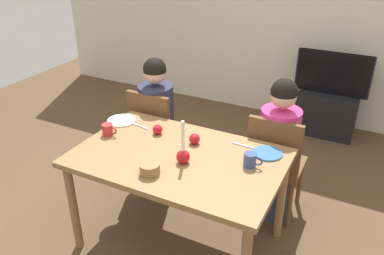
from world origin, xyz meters
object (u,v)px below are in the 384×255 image
(plate_right, at_px, (267,153))
(apple_by_left_plate, at_px, (158,130))
(dining_table, at_px, (179,166))
(chair_left, at_px, (155,131))
(tv_stand, at_px, (326,113))
(mug_right, at_px, (250,160))
(person_right_child, at_px, (277,153))
(plate_left, at_px, (122,120))
(candle_centerpiece, at_px, (183,154))
(bowl_walnuts, at_px, (150,169))
(tv, at_px, (333,73))
(person_left_child, at_px, (157,124))
(mug_left, at_px, (108,130))
(apple_near_candle, at_px, (195,139))
(chair_right, at_px, (275,161))

(plate_right, bearing_deg, apple_by_left_plate, -173.77)
(dining_table, xyz_separation_m, apple_by_left_plate, (-0.29, 0.20, 0.12))
(chair_left, bearing_deg, tv_stand, 54.44)
(mug_right, bearing_deg, person_right_child, 85.66)
(plate_left, bearing_deg, candle_centerpiece, -23.66)
(apple_by_left_plate, bearing_deg, bowl_walnuts, -63.91)
(chair_left, xyz_separation_m, mug_right, (1.04, -0.51, 0.28))
(plate_right, relative_size, mug_right, 1.60)
(dining_table, relative_size, plate_left, 6.18)
(chair_left, height_order, bowl_walnuts, chair_left)
(tv, bearing_deg, tv_stand, -90.00)
(dining_table, height_order, person_right_child, person_right_child)
(person_left_child, height_order, bowl_walnuts, person_left_child)
(mug_left, bearing_deg, bowl_walnuts, -27.97)
(plate_right, relative_size, bowl_walnuts, 1.57)
(tv, distance_m, apple_by_left_plate, 2.30)
(dining_table, bearing_deg, bowl_walnuts, -101.96)
(person_left_child, height_order, apple_near_candle, person_left_child)
(chair_left, bearing_deg, person_right_child, 1.72)
(dining_table, relative_size, candle_centerpiece, 4.64)
(plate_right, bearing_deg, candle_centerpiece, -142.47)
(person_right_child, relative_size, tv, 1.48)
(tv, xyz_separation_m, plate_left, (-1.29, -2.05, 0.05))
(chair_right, height_order, apple_by_left_plate, chair_right)
(person_left_child, bearing_deg, bowl_walnuts, -60.57)
(plate_left, xyz_separation_m, mug_right, (1.12, -0.16, 0.04))
(chair_left, relative_size, chair_right, 1.00)
(dining_table, xyz_separation_m, bowl_walnuts, (-0.06, -0.27, 0.12))
(candle_centerpiece, bearing_deg, person_left_child, 132.20)
(person_left_child, bearing_deg, mug_right, -27.66)
(candle_centerpiece, relative_size, apple_near_candle, 3.89)
(chair_left, xyz_separation_m, plate_right, (1.10, -0.32, 0.24))
(chair_right, distance_m, tv, 1.71)
(mug_right, xyz_separation_m, apple_by_left_plate, (-0.76, 0.11, -0.01))
(candle_centerpiece, xyz_separation_m, plate_left, (-0.72, 0.32, -0.06))
(apple_near_candle, distance_m, apple_by_left_plate, 0.31)
(chair_right, bearing_deg, apple_near_candle, -139.66)
(chair_left, height_order, candle_centerpiece, candle_centerpiece)
(mug_right, distance_m, bowl_walnuts, 0.64)
(plate_left, relative_size, mug_left, 1.85)
(chair_right, relative_size, mug_right, 7.17)
(dining_table, xyz_separation_m, mug_right, (0.47, 0.09, 0.13))
(plate_right, height_order, bowl_walnuts, bowl_walnuts)
(chair_left, distance_m, candle_centerpiece, 0.97)
(chair_right, relative_size, plate_left, 3.98)
(person_right_child, xyz_separation_m, apple_near_candle, (-0.49, -0.45, 0.22))
(bowl_walnuts, bearing_deg, mug_left, 152.03)
(chair_left, xyz_separation_m, mug_left, (-0.03, -0.58, 0.28))
(chair_left, distance_m, plate_left, 0.44)
(person_right_child, bearing_deg, candle_centerpiece, -122.25)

